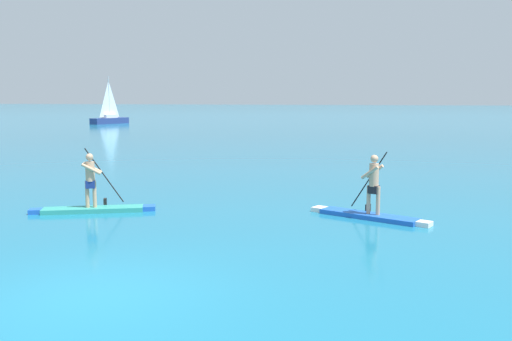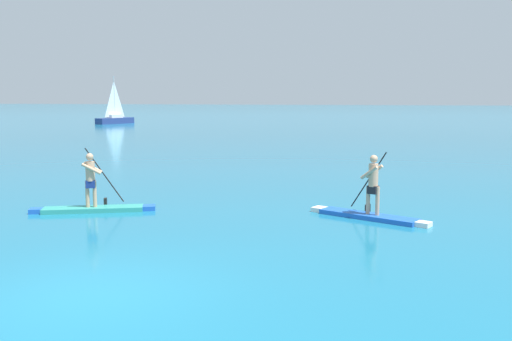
# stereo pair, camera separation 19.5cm
# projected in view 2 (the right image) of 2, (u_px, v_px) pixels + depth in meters

# --- Properties ---
(ground) EXTENTS (440.00, 440.00, 0.00)m
(ground) POSITION_uv_depth(u_px,v_px,m) (93.00, 294.00, 9.59)
(ground) COLOR #196B8C
(paddleboarder_mid_center) EXTENTS (3.44, 1.71, 1.84)m
(paddleboarder_mid_center) POSITION_uv_depth(u_px,v_px,m) (93.00, 201.00, 16.49)
(paddleboarder_mid_center) COLOR teal
(paddleboarder_mid_center) RESTS_ON ground
(paddleboarder_far_right) EXTENTS (3.33, 1.83, 1.84)m
(paddleboarder_far_right) POSITION_uv_depth(u_px,v_px,m) (369.00, 206.00, 15.52)
(paddleboarder_far_right) COLOR blue
(paddleboarder_far_right) RESTS_ON ground
(sailboat_left_horizon) EXTENTS (3.14, 5.21, 5.76)m
(sailboat_left_horizon) POSITION_uv_depth(u_px,v_px,m) (115.00, 117.00, 69.84)
(sailboat_left_horizon) COLOR navy
(sailboat_left_horizon) RESTS_ON ground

